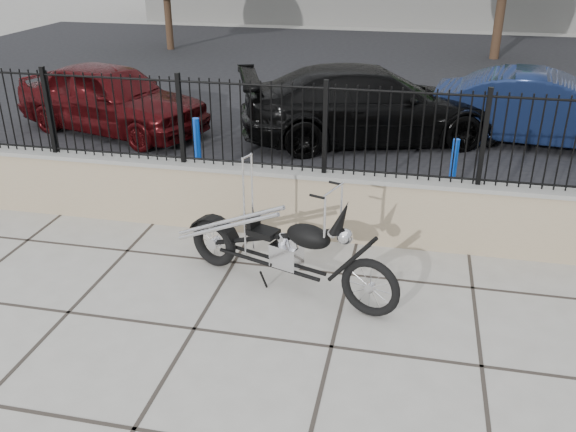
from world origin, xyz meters
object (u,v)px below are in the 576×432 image
Objects in this scene: chopper_motorcycle at (283,227)px; car_red at (112,98)px; car_black at (370,104)px; car_blue at (545,109)px.

car_red is at bearing 151.48° from chopper_motorcycle.
car_black reaches higher than car_blue.
car_red reaches higher than car_blue.
car_black is at bearing -67.88° from car_red.
car_blue is (3.42, 0.50, -0.04)m from car_black.
car_black is at bearing 104.93° from chopper_motorcycle.
car_blue is (3.89, 6.47, -0.09)m from chopper_motorcycle.
chopper_motorcycle is 7.35m from car_red.
car_black is 3.45m from car_blue.
car_red is at bearing 75.97° from car_black.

